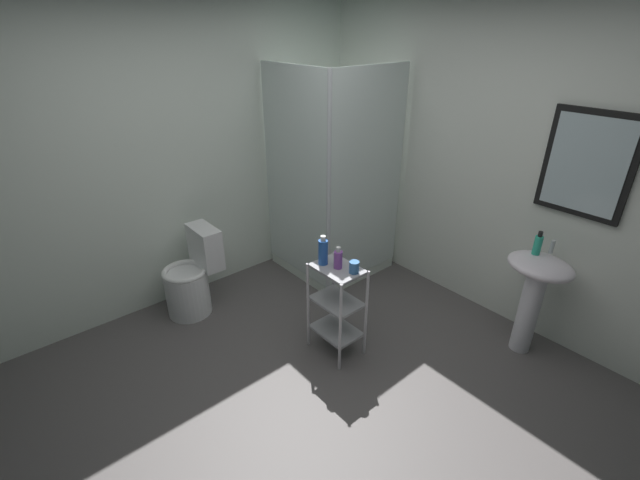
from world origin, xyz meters
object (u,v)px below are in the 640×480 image
object	(u,v)px
shampoo_bottle_blue	(323,252)
toilet	(192,279)
shower_stall	(331,229)
pedestal_sink	(535,286)
hand_soap_bottle	(538,244)
rinse_cup	(354,267)
conditioner_bottle_purple	(338,259)
storage_cart	(337,303)

from	to	relation	value
shampoo_bottle_blue	toilet	bearing A→B (deg)	-152.82
shower_stall	pedestal_sink	distance (m)	1.89
hand_soap_bottle	rinse_cup	size ratio (longest dim) A/B	2.08
toilet	rinse_cup	bearing A→B (deg)	26.01
toilet	conditioner_bottle_purple	xyz separation A→B (m)	(1.20, 0.60, 0.50)
storage_cart	hand_soap_bottle	xyz separation A→B (m)	(0.87, 1.13, 0.45)
toilet	pedestal_sink	bearing A→B (deg)	38.86
toilet	storage_cart	world-z (taller)	toilet
toilet	rinse_cup	distance (m)	1.54
hand_soap_bottle	shampoo_bottle_blue	size ratio (longest dim) A/B	0.80
shower_stall	rinse_cup	distance (m)	1.32
hand_soap_bottle	rinse_cup	distance (m)	1.32
storage_cart	hand_soap_bottle	bearing A→B (deg)	52.52
storage_cart	shampoo_bottle_blue	world-z (taller)	shampoo_bottle_blue
conditioner_bottle_purple	shampoo_bottle_blue	size ratio (longest dim) A/B	0.74
storage_cart	conditioner_bottle_purple	size ratio (longest dim) A/B	4.48
hand_soap_bottle	conditioner_bottle_purple	world-z (taller)	hand_soap_bottle
shower_stall	storage_cart	world-z (taller)	shower_stall
storage_cart	shampoo_bottle_blue	size ratio (longest dim) A/B	3.32
shower_stall	toilet	bearing A→B (deg)	-100.87
rinse_cup	toilet	bearing A→B (deg)	-153.99
toilet	shower_stall	bearing A→B (deg)	79.13
shower_stall	pedestal_sink	world-z (taller)	shower_stall
toilet	rinse_cup	world-z (taller)	rinse_cup
conditioner_bottle_purple	rinse_cup	bearing A→B (deg)	19.61
hand_soap_bottle	conditioner_bottle_purple	size ratio (longest dim) A/B	1.08
storage_cart	shampoo_bottle_blue	distance (m)	0.42
storage_cart	conditioner_bottle_purple	bearing A→B (deg)	4.44
hand_soap_bottle	conditioner_bottle_purple	bearing A→B (deg)	-127.36
rinse_cup	conditioner_bottle_purple	bearing A→B (deg)	-160.39
hand_soap_bottle	rinse_cup	xyz separation A→B (m)	(-0.74, -1.09, -0.10)
shower_stall	conditioner_bottle_purple	world-z (taller)	shower_stall
shower_stall	conditioner_bottle_purple	size ratio (longest dim) A/B	12.11
pedestal_sink	toilet	world-z (taller)	pedestal_sink
conditioner_bottle_purple	storage_cart	bearing A→B (deg)	-175.56
conditioner_bottle_purple	shampoo_bottle_blue	bearing A→B (deg)	-159.22
hand_soap_bottle	rinse_cup	world-z (taller)	hand_soap_bottle
pedestal_sink	rinse_cup	world-z (taller)	rinse_cup
hand_soap_bottle	rinse_cup	bearing A→B (deg)	-124.37
shower_stall	toilet	distance (m)	1.41
shampoo_bottle_blue	rinse_cup	distance (m)	0.25
pedestal_sink	shampoo_bottle_blue	size ratio (longest dim) A/B	3.64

